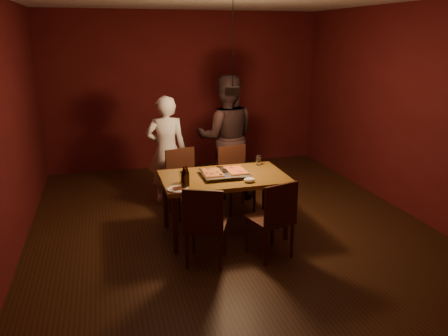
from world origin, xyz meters
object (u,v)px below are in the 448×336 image
object	(u,v)px
plate_slice	(178,189)
diner_dark	(226,138)
beer_bottle_b	(187,176)
chair_far_left	(183,176)
chair_near_right	(275,213)
beer_bottle_a	(184,178)
diner_white	(167,150)
chair_far_right	(235,172)
chair_near_left	(205,219)
pizza_tray	(225,174)
pendant_lamp	(232,90)
dining_table	(224,182)

from	to	relation	value
plate_slice	diner_dark	distance (m)	1.91
beer_bottle_b	chair_far_left	bearing A→B (deg)	82.06
chair_near_right	beer_bottle_a	distance (m)	1.06
diner_dark	chair_near_right	bearing A→B (deg)	101.69
diner_white	chair_far_right	bearing A→B (deg)	152.35
chair_far_left	beer_bottle_b	distance (m)	1.09
chair_near_left	pizza_tray	distance (m)	0.86
chair_far_left	diner_white	world-z (taller)	diner_white
beer_bottle_a	beer_bottle_b	size ratio (longest dim) A/B	1.09
pendant_lamp	beer_bottle_b	bearing A→B (deg)	-151.87
beer_bottle_b	pendant_lamp	xyz separation A→B (m)	(0.63, 0.34, 0.89)
chair_far_right	pendant_lamp	distance (m)	1.41
chair_near_right	beer_bottle_b	size ratio (longest dim) A/B	2.22
plate_slice	diner_dark	size ratio (longest dim) A/B	0.13
chair_far_right	plate_slice	bearing A→B (deg)	39.80
chair_far_right	plate_slice	distance (m)	1.49
beer_bottle_b	diner_white	world-z (taller)	diner_white
chair_far_left	dining_table	bearing A→B (deg)	101.92
dining_table	diner_white	bearing A→B (deg)	111.47
chair_near_right	chair_far_left	bearing A→B (deg)	99.78
dining_table	chair_near_right	world-z (taller)	chair_near_right
dining_table	pendant_lamp	world-z (taller)	pendant_lamp
chair_near_right	plate_slice	xyz separation A→B (m)	(-0.98, 0.41, 0.22)
diner_white	pizza_tray	bearing A→B (deg)	115.91
plate_slice	diner_dark	world-z (taller)	diner_dark
chair_near_left	diner_dark	distance (m)	2.18
chair_far_left	pendant_lamp	world-z (taller)	pendant_lamp
dining_table	chair_far_right	distance (m)	0.84
chair_far_left	beer_bottle_a	xyz separation A→B (m)	(-0.19, -1.11, 0.34)
dining_table	diner_white	world-z (taller)	diner_white
chair_far_left	beer_bottle_b	bearing A→B (deg)	69.62
pizza_tray	diner_dark	distance (m)	1.34
diner_dark	pendant_lamp	bearing A→B (deg)	90.14
chair_near_right	beer_bottle_b	xyz separation A→B (m)	(-0.86, 0.52, 0.33)
chair_near_right	pizza_tray	distance (m)	0.87
dining_table	chair_near_right	size ratio (longest dim) A/B	2.91
chair_near_right	plate_slice	distance (m)	1.09
chair_near_left	plate_slice	distance (m)	0.48
beer_bottle_a	beer_bottle_b	world-z (taller)	beer_bottle_a
dining_table	pendant_lamp	bearing A→B (deg)	36.71
chair_far_right	plate_slice	xyz separation A→B (m)	(-0.98, -1.09, 0.22)
chair_near_right	beer_bottle_a	bearing A→B (deg)	139.27
chair_far_right	pizza_tray	bearing A→B (deg)	56.39
chair_near_right	diner_white	size ratio (longest dim) A/B	0.33
chair_far_left	pendant_lamp	bearing A→B (deg)	112.65
dining_table	chair_far_left	world-z (taller)	chair_far_left
beer_bottle_a	pizza_tray	bearing A→B (deg)	30.12
dining_table	diner_dark	world-z (taller)	diner_dark
beer_bottle_b	pendant_lamp	distance (m)	1.14
pizza_tray	diner_dark	xyz separation A→B (m)	(0.38, 1.27, 0.14)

